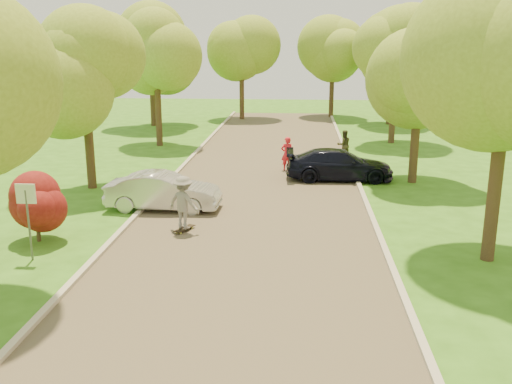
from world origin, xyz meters
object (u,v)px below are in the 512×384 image
(dark_sedan, at_px, (339,165))
(skateboarder, at_px, (184,202))
(person_striped, at_px, (287,154))
(silver_sedan, at_px, (163,191))
(person_olive, at_px, (344,145))
(longboard, at_px, (184,229))
(street_sign, at_px, (27,206))

(dark_sedan, distance_m, skateboarder, 9.21)
(dark_sedan, relative_size, person_striped, 2.91)
(silver_sedan, height_order, person_olive, person_olive)
(silver_sedan, bearing_deg, dark_sedan, -50.88)
(skateboarder, height_order, person_olive, skateboarder)
(skateboarder, xyz_separation_m, person_striped, (3.03, 9.19, -0.17))
(dark_sedan, relative_size, longboard, 5.18)
(skateboarder, bearing_deg, silver_sedan, -37.94)
(silver_sedan, distance_m, person_striped, 8.03)
(dark_sedan, xyz_separation_m, skateboarder, (-5.36, -7.49, 0.29))
(person_striped, relative_size, person_olive, 1.06)
(person_striped, bearing_deg, street_sign, 44.01)
(silver_sedan, relative_size, skateboarder, 2.39)
(longboard, distance_m, person_olive, 13.42)
(silver_sedan, relative_size, dark_sedan, 0.88)
(longboard, relative_size, person_striped, 0.56)
(skateboarder, distance_m, person_olive, 13.40)
(street_sign, xyz_separation_m, person_striped, (6.76, 11.93, -0.77))
(silver_sedan, xyz_separation_m, person_striped, (4.26, 6.80, 0.12))
(skateboarder, bearing_deg, person_olive, -91.14)
(silver_sedan, distance_m, dark_sedan, 8.33)
(silver_sedan, xyz_separation_m, person_olive, (7.10, 9.66, 0.08))
(person_striped, bearing_deg, dark_sedan, 127.40)
(street_sign, relative_size, skateboarder, 1.28)
(longboard, relative_size, skateboarder, 0.53)
(person_striped, height_order, person_olive, person_striped)
(street_sign, distance_m, dark_sedan, 13.71)
(silver_sedan, bearing_deg, skateboarder, -151.45)
(street_sign, height_order, person_olive, street_sign)
(longboard, bearing_deg, skateboarder, -38.58)
(silver_sedan, height_order, longboard, silver_sedan)
(silver_sedan, bearing_deg, street_sign, 155.35)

